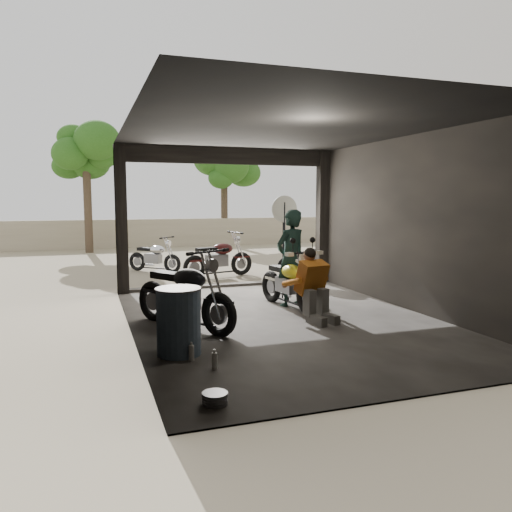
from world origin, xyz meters
TOP-DOWN VIEW (x-y plane):
  - ground at (0.00, 0.00)m, footprint 80.00×80.00m
  - garage at (0.00, 0.55)m, footprint 7.00×7.13m
  - boundary_wall at (0.00, 14.00)m, footprint 18.00×0.30m
  - tree_left at (-3.00, 12.50)m, footprint 2.20×2.20m
  - tree_right at (2.80, 14.00)m, footprint 2.20×2.20m
  - main_bike at (0.46, 0.89)m, footprint 0.97×1.80m
  - left_bike at (-1.68, 0.05)m, footprint 1.68×2.05m
  - outside_bike_a at (-1.31, 6.48)m, footprint 1.52×1.47m
  - outside_bike_b at (0.17, 4.96)m, footprint 1.88×1.12m
  - outside_bike_c at (2.40, 4.11)m, footprint 1.60×1.31m
  - rider at (0.57, 1.05)m, footprint 0.79×0.66m
  - mechanic at (0.48, -0.25)m, footprint 0.75×0.93m
  - stool at (0.85, 1.61)m, footprint 0.39×0.39m
  - helmet at (0.92, 1.67)m, footprint 0.31×0.32m
  - oil_drum at (-2.00, -1.29)m, footprint 0.74×0.74m
  - sign_post at (1.90, 4.66)m, footprint 0.72×0.08m

SIDE VIEW (x-z plane):
  - ground at x=0.00m, z-range 0.00..0.00m
  - oil_drum at x=-2.00m, z-range 0.00..0.90m
  - stool at x=0.85m, z-range 0.19..0.73m
  - outside_bike_a at x=-1.31m, z-range 0.00..1.01m
  - outside_bike_c at x=2.40m, z-range 0.00..1.01m
  - main_bike at x=0.46m, z-range 0.00..1.14m
  - outside_bike_b at x=0.17m, z-range 0.00..1.19m
  - mechanic at x=0.48m, z-range 0.00..1.20m
  - boundary_wall at x=0.00m, z-range 0.00..1.20m
  - left_bike at x=-1.68m, z-range 0.00..1.30m
  - helmet at x=0.92m, z-range 0.53..0.81m
  - rider at x=0.57m, z-range 0.00..1.86m
  - garage at x=0.00m, z-range -0.32..2.88m
  - sign_post at x=1.90m, z-range 0.35..2.50m
  - tree_right at x=2.80m, z-range 1.06..6.06m
  - tree_left at x=-3.00m, z-range 1.19..6.79m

